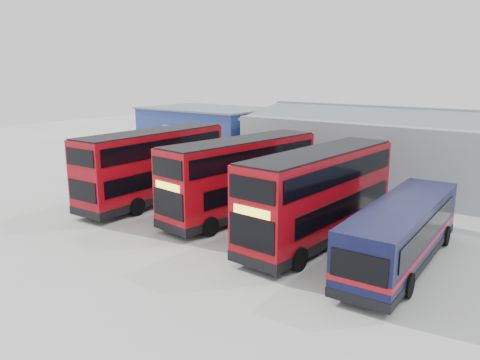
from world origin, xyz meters
TOP-DOWN VIEW (x-y plane):
  - ground_plane at (0.00, 0.00)m, footprint 120.00×120.00m
  - office_block at (-14.00, 17.99)m, footprint 12.30×8.32m
  - maintenance_shed at (8.00, 20.00)m, footprint 30.50×12.00m
  - double_decker_left at (-6.72, 4.46)m, footprint 3.36×11.40m
  - double_decker_centre at (-0.29, 5.55)m, footprint 3.61×11.19m
  - double_decker_right at (5.41, 4.64)m, footprint 3.07×11.17m
  - single_decker_blue at (9.82, 4.14)m, footprint 3.10×10.75m
  - panel_van at (-18.43, 13.65)m, footprint 2.51×4.84m

SIDE VIEW (x-z plane):
  - ground_plane at x=0.00m, z-range 0.00..0.00m
  - panel_van at x=-18.43m, z-range 0.12..2.14m
  - single_decker_blue at x=9.82m, z-range -0.01..2.87m
  - double_decker_centre at x=-0.29m, z-range -0.01..4.64m
  - double_decker_right at x=5.41m, z-range -0.01..4.68m
  - double_decker_left at x=-6.72m, z-range -0.01..4.75m
  - office_block at x=-14.00m, z-range 0.02..5.14m
  - maintenance_shed at x=8.00m, z-range -0.34..5.55m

